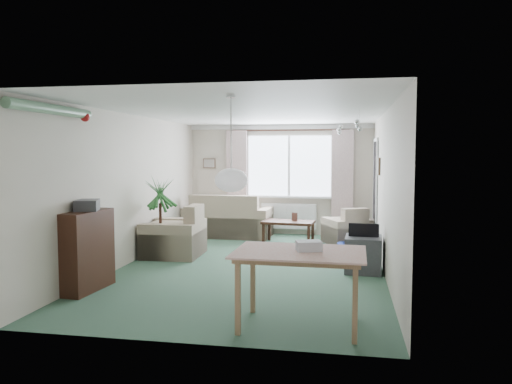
% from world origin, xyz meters
% --- Properties ---
extents(ground, '(6.50, 6.50, 0.00)m').
position_xyz_m(ground, '(0.00, 0.00, 0.00)').
color(ground, '#335540').
extents(window, '(1.80, 0.03, 1.30)m').
position_xyz_m(window, '(0.20, 3.23, 1.50)').
color(window, white).
extents(curtain_rod, '(2.60, 0.03, 0.03)m').
position_xyz_m(curtain_rod, '(0.20, 3.15, 2.27)').
color(curtain_rod, black).
extents(curtain_left, '(0.45, 0.08, 2.00)m').
position_xyz_m(curtain_left, '(-0.95, 3.13, 1.27)').
color(curtain_left, beige).
extents(curtain_right, '(0.45, 0.08, 2.00)m').
position_xyz_m(curtain_right, '(1.35, 3.13, 1.27)').
color(curtain_right, beige).
extents(radiator, '(1.20, 0.10, 0.55)m').
position_xyz_m(radiator, '(0.20, 3.19, 0.40)').
color(radiator, white).
extents(doorway, '(0.03, 0.95, 2.00)m').
position_xyz_m(doorway, '(1.99, 2.20, 1.00)').
color(doorway, black).
extents(pendant_lamp, '(0.36, 0.36, 0.36)m').
position_xyz_m(pendant_lamp, '(0.20, -2.30, 1.48)').
color(pendant_lamp, white).
extents(tinsel_garland, '(1.60, 1.60, 0.12)m').
position_xyz_m(tinsel_garland, '(-1.92, -2.30, 2.28)').
color(tinsel_garland, '#196626').
extents(bauble_cluster_a, '(0.20, 0.20, 0.20)m').
position_xyz_m(bauble_cluster_a, '(1.30, 0.90, 2.22)').
color(bauble_cluster_a, silver).
extents(bauble_cluster_b, '(0.20, 0.20, 0.20)m').
position_xyz_m(bauble_cluster_b, '(1.60, -0.30, 2.22)').
color(bauble_cluster_b, silver).
extents(wall_picture_back, '(0.28, 0.03, 0.22)m').
position_xyz_m(wall_picture_back, '(-1.60, 3.23, 1.55)').
color(wall_picture_back, brown).
extents(wall_picture_right, '(0.03, 0.24, 0.30)m').
position_xyz_m(wall_picture_right, '(1.98, 1.20, 1.55)').
color(wall_picture_right, brown).
extents(sofa, '(1.84, 1.01, 0.91)m').
position_xyz_m(sofa, '(-1.05, 2.75, 0.45)').
color(sofa, beige).
rests_on(sofa, ground).
extents(armchair_corner, '(1.08, 1.06, 0.73)m').
position_xyz_m(armchair_corner, '(1.48, 2.27, 0.37)').
color(armchair_corner, beige).
rests_on(armchair_corner, ground).
extents(armchair_left, '(0.96, 1.01, 0.88)m').
position_xyz_m(armchair_left, '(-1.50, 0.56, 0.44)').
color(armchair_left, beige).
rests_on(armchair_left, ground).
extents(coffee_table, '(1.04, 0.65, 0.45)m').
position_xyz_m(coffee_table, '(0.32, 2.09, 0.22)').
color(coffee_table, black).
rests_on(coffee_table, ground).
extents(photo_frame, '(0.12, 0.06, 0.16)m').
position_xyz_m(photo_frame, '(0.44, 2.16, 0.53)').
color(photo_frame, brown).
rests_on(photo_frame, coffee_table).
extents(bookshelf, '(0.35, 0.87, 1.04)m').
position_xyz_m(bookshelf, '(-1.84, -1.73, 0.52)').
color(bookshelf, black).
rests_on(bookshelf, ground).
extents(hifi_box, '(0.38, 0.42, 0.14)m').
position_xyz_m(hifi_box, '(-1.86, -1.68, 1.11)').
color(hifi_box, '#343438').
rests_on(hifi_box, bookshelf).
extents(houseplant, '(0.77, 0.77, 1.36)m').
position_xyz_m(houseplant, '(-1.65, 0.34, 0.68)').
color(houseplant, '#1C512A').
rests_on(houseplant, ground).
extents(dining_table, '(1.24, 0.84, 0.76)m').
position_xyz_m(dining_table, '(0.98, -2.60, 0.38)').
color(dining_table, tan).
rests_on(dining_table, ground).
extents(gift_box, '(0.29, 0.24, 0.12)m').
position_xyz_m(gift_box, '(1.07, -2.56, 0.82)').
color(gift_box, silver).
rests_on(gift_box, dining_table).
extents(tv_cube, '(0.56, 0.61, 0.53)m').
position_xyz_m(tv_cube, '(1.70, -0.06, 0.27)').
color(tv_cube, '#313236').
rests_on(tv_cube, ground).
extents(pet_bed, '(0.80, 0.80, 0.13)m').
position_xyz_m(pet_bed, '(1.60, 1.62, 0.06)').
color(pet_bed, navy).
rests_on(pet_bed, ground).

